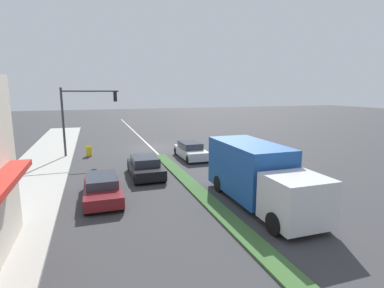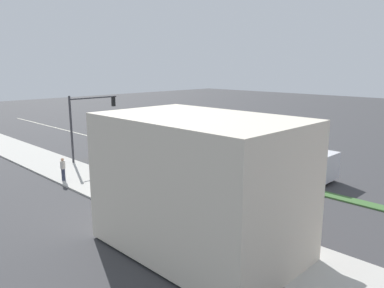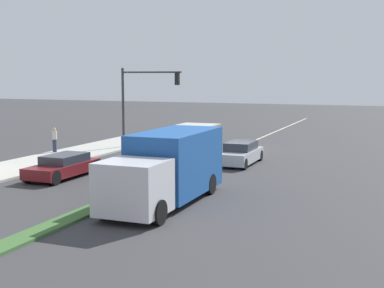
# 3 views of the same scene
# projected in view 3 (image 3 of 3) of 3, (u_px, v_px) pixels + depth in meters

# --- Properties ---
(ground_plane) EXTENTS (160.00, 160.00, 0.00)m
(ground_plane) POSITION_uv_depth(u_px,v_px,m) (99.00, 207.00, 21.12)
(ground_plane) COLOR #38383A
(lane_marking_center) EXTENTS (0.16, 60.00, 0.01)m
(lane_marking_center) POSITION_uv_depth(u_px,v_px,m) (234.00, 149.00, 37.71)
(lane_marking_center) COLOR beige
(lane_marking_center) RESTS_ON ground
(traffic_signal_main) EXTENTS (4.59, 0.34, 5.60)m
(traffic_signal_main) POSITION_uv_depth(u_px,v_px,m) (141.00, 94.00, 37.37)
(traffic_signal_main) COLOR #333338
(traffic_signal_main) RESTS_ON sidewalk_right
(pedestrian) EXTENTS (0.34, 0.34, 1.64)m
(pedestrian) POSITION_uv_depth(u_px,v_px,m) (54.00, 139.00, 35.53)
(pedestrian) COLOR #282D42
(pedestrian) RESTS_ON sidewalk_right
(warning_aframe_sign) EXTENTS (0.45, 0.53, 0.84)m
(warning_aframe_sign) POSITION_uv_depth(u_px,v_px,m) (146.00, 144.00, 37.56)
(warning_aframe_sign) COLOR yellow
(warning_aframe_sign) RESTS_ON ground
(delivery_truck) EXTENTS (2.44, 7.50, 2.87)m
(delivery_truck) POSITION_uv_depth(u_px,v_px,m) (167.00, 167.00, 21.74)
(delivery_truck) COLOR silver
(delivery_truck) RESTS_ON ground
(suv_black) EXTENTS (1.90, 4.12, 1.26)m
(suv_black) POSITION_uv_depth(u_px,v_px,m) (143.00, 159.00, 29.41)
(suv_black) COLOR black
(suv_black) RESTS_ON ground
(sedan_maroon) EXTENTS (1.81, 4.43, 1.18)m
(sedan_maroon) POSITION_uv_depth(u_px,v_px,m) (63.00, 166.00, 27.26)
(sedan_maroon) COLOR maroon
(sedan_maroon) RESTS_ON ground
(sedan_silver) EXTENTS (1.77, 4.31, 1.31)m
(sedan_silver) POSITION_uv_depth(u_px,v_px,m) (240.00, 153.00, 31.45)
(sedan_silver) COLOR #B7BABF
(sedan_silver) RESTS_ON ground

